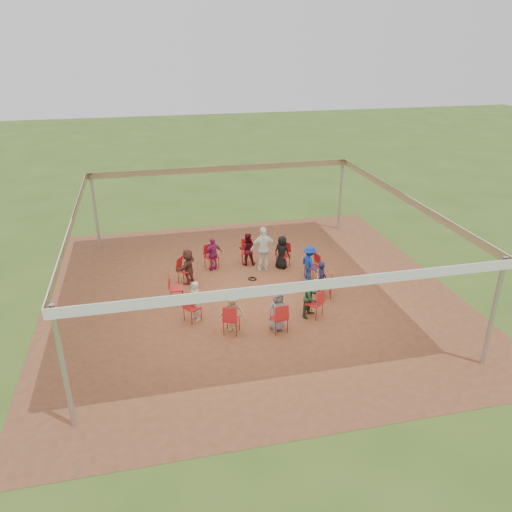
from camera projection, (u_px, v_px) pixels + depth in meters
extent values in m
plane|color=#3B5A1C|center=(251.00, 294.00, 16.25)|extent=(80.00, 80.00, 0.00)
plane|color=brown|center=(251.00, 294.00, 16.25)|extent=(13.00, 13.00, 0.00)
cylinder|color=#B2B2B7|center=(64.00, 369.00, 10.17)|extent=(0.12, 0.12, 3.00)
cylinder|color=#B2B2B7|center=(95.00, 212.00, 19.07)|extent=(0.12, 0.12, 3.00)
cylinder|color=#B2B2B7|center=(493.00, 313.00, 12.21)|extent=(0.12, 0.12, 3.00)
cylinder|color=#B2B2B7|center=(341.00, 195.00, 21.11)|extent=(0.12, 0.12, 3.00)
plane|color=white|center=(250.00, 206.00, 15.03)|extent=(10.30, 10.30, 0.00)
cube|color=white|center=(303.00, 287.00, 10.50)|extent=(10.30, 0.03, 0.24)
cube|color=white|center=(223.00, 169.00, 19.67)|extent=(10.30, 0.03, 0.24)
cube|color=white|center=(72.00, 223.00, 14.03)|extent=(0.03, 10.30, 0.24)
cube|color=white|center=(406.00, 198.00, 16.13)|extent=(0.03, 10.30, 0.24)
imported|color=#181A3A|center=(322.00, 279.00, 15.85)|extent=(0.41, 0.51, 1.22)
imported|color=navy|center=(309.00, 263.00, 16.99)|extent=(0.59, 0.86, 1.22)
imported|color=black|center=(282.00, 252.00, 17.81)|extent=(0.67, 0.64, 1.22)
imported|color=#460A12|center=(247.00, 249.00, 18.07)|extent=(0.64, 0.43, 1.22)
imported|color=#821D56|center=(213.00, 254.00, 17.66)|extent=(0.80, 0.62, 1.22)
imported|color=#563028|center=(188.00, 266.00, 16.73)|extent=(0.98, 1.17, 1.22)
imported|color=#B9B6A3|center=(195.00, 301.00, 14.55)|extent=(0.48, 0.53, 1.22)
imported|color=tan|center=(233.00, 312.00, 13.99)|extent=(0.88, 0.69, 1.22)
imported|color=gray|center=(278.00, 310.00, 14.06)|extent=(0.63, 0.41, 1.22)
imported|color=#22462A|center=(311.00, 297.00, 14.76)|extent=(0.67, 0.64, 1.22)
imported|color=white|center=(264.00, 249.00, 17.60)|extent=(0.95, 0.49, 1.62)
torus|color=black|center=(252.00, 279.00, 17.21)|extent=(0.38, 0.38, 0.03)
torus|color=black|center=(253.00, 279.00, 17.18)|extent=(0.30, 0.30, 0.03)
cube|color=#B7B7BC|center=(315.00, 282.00, 15.90)|extent=(0.30, 0.36, 0.01)
cube|color=#B7B7BC|center=(318.00, 279.00, 15.85)|extent=(0.16, 0.32, 0.20)
cube|color=#CCE0FF|center=(318.00, 279.00, 15.85)|extent=(0.13, 0.28, 0.17)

